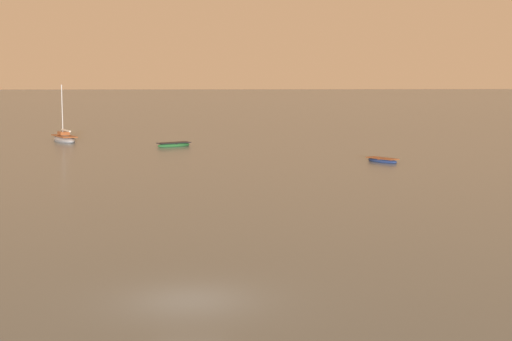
# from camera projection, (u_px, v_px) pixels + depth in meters

# --- Properties ---
(ground_plane) EXTENTS (800.00, 800.00, 0.00)m
(ground_plane) POSITION_uv_depth(u_px,v_px,m) (190.00, 301.00, 27.01)
(ground_plane) COLOR slate
(rowboat_moored_0) EXTENTS (4.08, 3.30, 0.63)m
(rowboat_moored_0) POSITION_uv_depth(u_px,v_px,m) (174.00, 145.00, 85.22)
(rowboat_moored_0) COLOR #23602D
(rowboat_moored_0) RESTS_ON ground
(rowboat_moored_5) EXTENTS (2.84, 3.43, 0.53)m
(rowboat_moored_5) POSITION_uv_depth(u_px,v_px,m) (382.00, 160.00, 69.92)
(rowboat_moored_5) COLOR navy
(rowboat_moored_5) RESTS_ON ground
(sailboat_moored_1) EXTENTS (4.48, 6.45, 6.98)m
(sailboat_moored_1) POSITION_uv_depth(u_px,v_px,m) (64.00, 139.00, 91.59)
(sailboat_moored_1) COLOR gray
(sailboat_moored_1) RESTS_ON ground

